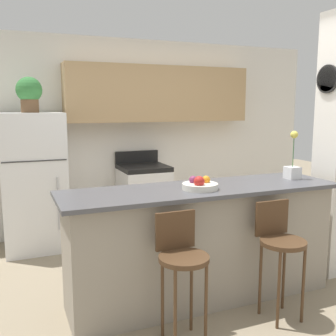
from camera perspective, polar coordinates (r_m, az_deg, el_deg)
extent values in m
plane|color=gray|center=(3.67, 4.86, -18.17)|extent=(14.00, 14.00, 0.00)
cube|color=white|center=(5.38, -6.01, 4.68)|extent=(5.60, 0.06, 2.55)
cube|color=tan|center=(5.32, -1.27, 10.70)|extent=(2.49, 0.32, 0.73)
cube|color=silver|center=(5.24, -4.31, 8.48)|extent=(0.67, 0.28, 0.12)
cylinder|color=black|center=(4.05, 22.15, 11.88)|extent=(0.02, 0.26, 0.26)
cylinder|color=white|center=(4.05, 22.09, 11.89)|extent=(0.01, 0.23, 0.23)
cube|color=gray|center=(3.48, 4.97, -11.11)|extent=(2.30, 0.56, 0.96)
cube|color=#4C4C51|center=(3.34, 5.08, -3.07)|extent=(2.42, 0.68, 0.03)
cube|color=white|center=(4.89, -18.72, -4.86)|extent=(0.71, 0.67, 1.09)
cube|color=white|center=(4.77, -19.20, 4.52)|extent=(0.71, 0.67, 0.51)
cube|color=#333333|center=(4.46, -18.77, 0.95)|extent=(0.67, 0.01, 0.01)
cylinder|color=#B2B2B7|center=(4.56, -15.61, -5.00)|extent=(0.02, 0.02, 0.60)
cube|color=white|center=(5.21, -3.52, -4.89)|extent=(0.60, 0.61, 0.85)
cube|color=black|center=(5.12, -3.57, 0.05)|extent=(0.60, 0.61, 0.06)
cube|color=black|center=(5.37, -4.56, 1.65)|extent=(0.60, 0.04, 0.16)
cube|color=black|center=(4.92, -2.36, -5.22)|extent=(0.36, 0.01, 0.27)
cylinder|color=#4C331E|center=(2.80, 2.33, -12.97)|extent=(0.36, 0.36, 0.03)
cube|color=#4C331E|center=(2.87, 1.07, -9.02)|extent=(0.30, 0.02, 0.28)
cylinder|color=#4C331E|center=(2.80, 1.05, -20.29)|extent=(0.02, 0.02, 0.61)
cylinder|color=#4C331E|center=(2.89, 5.52, -19.35)|extent=(0.02, 0.02, 0.61)
cylinder|color=#4C331E|center=(2.99, -0.82, -18.28)|extent=(0.02, 0.02, 0.61)
cylinder|color=#4C331E|center=(3.07, 3.40, -17.50)|extent=(0.02, 0.02, 0.61)
cylinder|color=#4C331E|center=(3.22, 16.38, -10.32)|extent=(0.36, 0.36, 0.03)
cube|color=#4C331E|center=(3.29, 14.84, -6.98)|extent=(0.30, 0.02, 0.28)
cylinder|color=#4C331E|center=(3.20, 15.77, -16.74)|extent=(0.02, 0.02, 0.61)
cylinder|color=#4C331E|center=(3.33, 19.03, -15.78)|extent=(0.02, 0.02, 0.61)
cylinder|color=#4C331E|center=(3.36, 13.25, -15.30)|extent=(0.02, 0.02, 0.61)
cylinder|color=#4C331E|center=(3.49, 16.45, -14.47)|extent=(0.02, 0.02, 0.61)
cylinder|color=brown|center=(4.76, -19.41, 8.47)|extent=(0.20, 0.20, 0.15)
sphere|color=#387F3D|center=(4.76, -19.52, 10.66)|extent=(0.29, 0.29, 0.29)
cube|color=white|center=(3.88, 17.59, -0.66)|extent=(0.12, 0.12, 0.11)
cylinder|color=#386633|center=(3.85, 17.73, 2.24)|extent=(0.01, 0.01, 0.28)
sphere|color=#DBCC4C|center=(3.84, 17.85, 4.64)|extent=(0.07, 0.07, 0.07)
cylinder|color=silver|center=(3.24, 4.67, -2.68)|extent=(0.29, 0.29, 0.05)
sphere|color=orange|center=(3.28, 5.53, -1.71)|extent=(0.07, 0.07, 0.07)
sphere|color=#7A2D56|center=(3.27, 3.67, -1.74)|extent=(0.07, 0.07, 0.07)
sphere|color=red|center=(3.17, 4.54, -1.96)|extent=(0.09, 0.09, 0.09)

